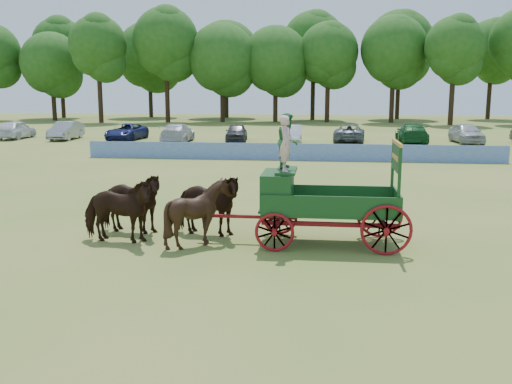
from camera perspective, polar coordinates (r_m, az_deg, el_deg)
The scene contains 9 objects.
ground at distance 17.83m, azimuth 3.24°, elevation -4.07°, with size 160.00×160.00×0.00m, color olive.
horse_lead_left at distance 16.94m, azimuth -13.71°, elevation -1.81°, with size 1.03×2.26×1.91m, color black.
horse_lead_right at distance 17.95m, azimuth -12.49°, elevation -1.08°, with size 1.03×2.26×1.91m, color black.
horse_wheel_left at distance 16.26m, azimuth -5.76°, elevation -2.06°, with size 1.54×1.73×1.91m, color black.
horse_wheel_right at distance 17.31m, azimuth -4.97°, elevation -1.29°, with size 1.03×2.26×1.91m, color black.
farm_dray at distance 16.32m, azimuth 4.83°, elevation 0.47°, with size 6.00×2.00×3.73m.
sponsor_banner at distance 35.51m, azimuth 3.50°, elevation 4.03°, with size 26.00×0.08×1.05m, color #2040B1.
parked_cars at distance 47.66m, azimuth 1.24°, elevation 5.97°, with size 45.27×7.35×1.64m.
treeline at distance 78.63m, azimuth 2.75°, elevation 14.01°, with size 91.74×22.66×15.26m.
Camera 1 is at (1.06, -17.23, 4.45)m, focal length 40.00 mm.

